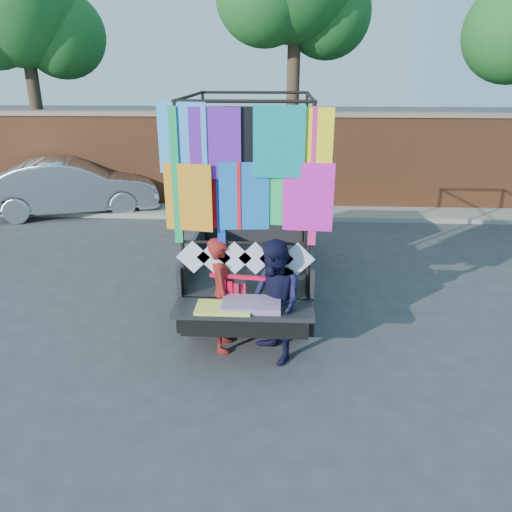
# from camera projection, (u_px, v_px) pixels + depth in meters

# --- Properties ---
(ground) EXTENTS (90.00, 90.00, 0.00)m
(ground) POSITION_uv_depth(u_px,v_px,m) (229.00, 329.00, 7.56)
(ground) COLOR #38383A
(ground) RESTS_ON ground
(brick_wall) EXTENTS (30.00, 0.45, 2.61)m
(brick_wall) POSITION_uv_depth(u_px,v_px,m) (255.00, 160.00, 13.61)
(brick_wall) COLOR brown
(brick_wall) RESTS_ON ground
(curb) EXTENTS (30.00, 1.20, 0.12)m
(curb) POSITION_uv_depth(u_px,v_px,m) (254.00, 212.00, 13.41)
(curb) COLOR gray
(curb) RESTS_ON ground
(tree_left) EXTENTS (4.20, 3.30, 7.05)m
(tree_left) POSITION_uv_depth(u_px,v_px,m) (21.00, 12.00, 13.64)
(tree_left) COLOR #38281C
(tree_left) RESTS_ON ground
(pickup_truck) EXTENTS (2.13, 5.35, 3.37)m
(pickup_truck) POSITION_uv_depth(u_px,v_px,m) (256.00, 234.00, 9.16)
(pickup_truck) COLOR black
(pickup_truck) RESTS_ON ground
(sedan) EXTENTS (4.69, 2.81, 1.46)m
(sedan) POSITION_uv_depth(u_px,v_px,m) (72.00, 187.00, 13.27)
(sedan) COLOR #BBBCC2
(sedan) RESTS_ON ground
(woman) EXTENTS (0.44, 0.63, 1.64)m
(woman) POSITION_uv_depth(u_px,v_px,m) (223.00, 294.00, 6.79)
(woman) COLOR maroon
(woman) RESTS_ON ground
(man) EXTENTS (0.96, 1.03, 1.68)m
(man) POSITION_uv_depth(u_px,v_px,m) (275.00, 303.00, 6.51)
(man) COLOR black
(man) RESTS_ON ground
(streamer_bundle) EXTENTS (1.03, 0.17, 0.70)m
(streamer_bundle) POSITION_uv_depth(u_px,v_px,m) (239.00, 292.00, 6.61)
(streamer_bundle) COLOR #F10D33
(streamer_bundle) RESTS_ON ground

